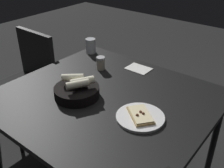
# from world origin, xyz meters

# --- Properties ---
(dining_table) EXTENTS (1.16, 1.07, 0.72)m
(dining_table) POSITION_xyz_m (0.00, 0.00, 0.67)
(dining_table) COLOR black
(dining_table) RESTS_ON ground
(pizza_plate) EXTENTS (0.24, 0.24, 0.04)m
(pizza_plate) POSITION_xyz_m (0.27, -0.05, 0.73)
(pizza_plate) COLOR white
(pizza_plate) RESTS_ON dining_table
(bread_basket) EXTENTS (0.26, 0.26, 0.12)m
(bread_basket) POSITION_xyz_m (-0.13, -0.10, 0.76)
(bread_basket) COLOR black
(bread_basket) RESTS_ON dining_table
(beer_glass) EXTENTS (0.08, 0.08, 0.11)m
(beer_glass) POSITION_xyz_m (-0.50, 0.42, 0.77)
(beer_glass) COLOR silver
(beer_glass) RESTS_ON dining_table
(pepper_shaker) EXTENTS (0.06, 0.06, 0.09)m
(pepper_shaker) POSITION_xyz_m (-0.25, 0.25, 0.76)
(pepper_shaker) COLOR #BFB299
(pepper_shaker) RESTS_ON dining_table
(napkin) EXTENTS (0.16, 0.12, 0.00)m
(napkin) POSITION_xyz_m (-0.05, 0.41, 0.72)
(napkin) COLOR white
(napkin) RESTS_ON dining_table
(chair_near) EXTENTS (0.44, 0.44, 0.86)m
(chair_near) POSITION_xyz_m (-0.91, 0.09, 0.50)
(chair_near) COLOR black
(chair_near) RESTS_ON ground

